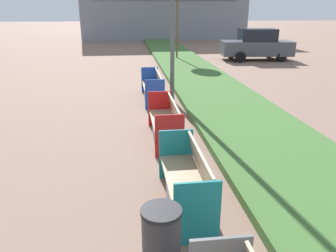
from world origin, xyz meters
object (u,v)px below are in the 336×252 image
at_px(bench_teal_frame, 187,185).
at_px(litter_bin, 161,245).
at_px(bench_red_frame, 166,125).
at_px(parked_car_distant, 256,45).
at_px(bench_blue_frame, 153,89).

xyz_separation_m(bench_teal_frame, litter_bin, (-0.55, -1.47, 0.11)).
xyz_separation_m(bench_red_frame, parked_car_distant, (7.00, 12.25, 0.55)).
xyz_separation_m(bench_blue_frame, litter_bin, (-0.56, -8.00, 0.10)).
relative_size(bench_blue_frame, parked_car_distant, 0.53).
bearing_deg(bench_teal_frame, bench_blue_frame, 89.96).
height_order(litter_bin, parked_car_distant, parked_car_distant).
bearing_deg(parked_car_distant, bench_red_frame, -113.70).
height_order(bench_red_frame, litter_bin, same).
xyz_separation_m(bench_blue_frame, parked_car_distant, (6.99, 8.56, 0.54)).
bearing_deg(litter_bin, bench_blue_frame, 86.00).
relative_size(bench_red_frame, litter_bin, 2.19).
height_order(bench_red_frame, parked_car_distant, parked_car_distant).
distance_m(bench_teal_frame, parked_car_distant, 16.64).
distance_m(bench_red_frame, parked_car_distant, 14.11).
height_order(bench_teal_frame, bench_red_frame, same).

